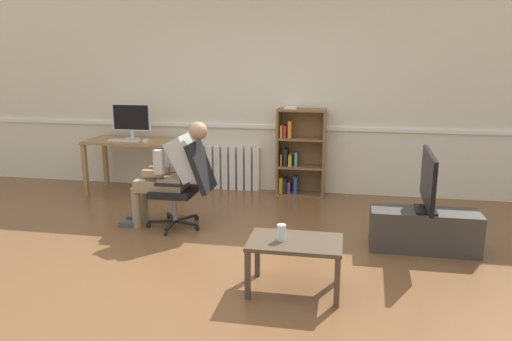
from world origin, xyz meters
name	(u,v)px	position (x,y,z in m)	size (l,w,h in m)	color
ground_plane	(224,263)	(0.00, 0.00, 0.00)	(18.00, 18.00, 0.00)	brown
back_wall	(269,96)	(0.00, 2.65, 1.35)	(12.00, 0.13, 2.70)	beige
computer_desk	(133,147)	(-1.85, 2.15, 0.65)	(1.25, 0.66, 0.76)	#9E7547
imac_monitor	(131,119)	(-1.88, 2.23, 1.04)	(0.56, 0.14, 0.49)	silver
keyboard	(125,140)	(-1.90, 2.01, 0.77)	(0.44, 0.12, 0.02)	silver
computer_mouse	(146,140)	(-1.59, 2.03, 0.77)	(0.06, 0.10, 0.03)	white
bookshelf	(298,154)	(0.44, 2.44, 0.57)	(0.66, 0.29, 1.22)	brown
radiator	(229,168)	(-0.57, 2.54, 0.31)	(0.89, 0.08, 0.63)	white
office_chair	(186,182)	(-0.64, 0.87, 0.53)	(0.76, 0.61, 0.98)	black
person_seated	(172,171)	(-0.81, 0.87, 0.65)	(1.03, 0.40, 1.20)	#937F60
tv_stand	(424,230)	(1.88, 0.68, 0.20)	(1.05, 0.37, 0.41)	#3D3833
tv_screen	(428,181)	(1.88, 0.68, 0.71)	(0.21, 0.91, 0.58)	black
coffee_table	(295,248)	(0.71, -0.42, 0.37)	(0.76, 0.49, 0.44)	#4C3D2D
drinking_glass	(281,232)	(0.60, -0.44, 0.50)	(0.07, 0.07, 0.13)	silver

